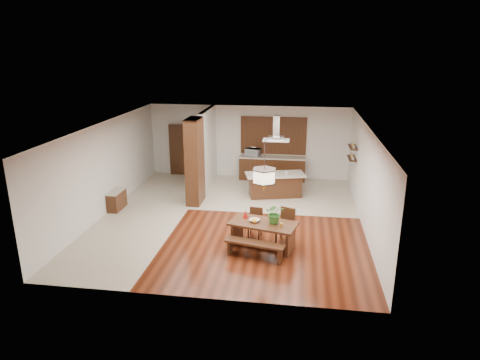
% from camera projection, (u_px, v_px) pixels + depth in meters
% --- Properties ---
extents(room_shell, '(9.00, 9.04, 2.92)m').
position_uv_depth(room_shell, '(230.00, 154.00, 12.75)').
color(room_shell, '#3E170B').
rests_on(room_shell, ground).
extents(tile_hallway, '(2.50, 9.00, 0.01)m').
position_uv_depth(tile_hallway, '(146.00, 213.00, 13.74)').
color(tile_hallway, beige).
rests_on(tile_hallway, ground).
extents(tile_kitchen, '(5.50, 4.00, 0.01)m').
position_uv_depth(tile_kitchen, '(276.00, 193.00, 15.56)').
color(tile_kitchen, beige).
rests_on(tile_kitchen, ground).
extents(soffit_band, '(8.00, 9.00, 0.02)m').
position_uv_depth(soffit_band, '(230.00, 126.00, 12.51)').
color(soffit_band, '#401B10').
rests_on(soffit_band, room_shell).
extents(partition_pier, '(0.45, 1.00, 2.90)m').
position_uv_depth(partition_pier, '(195.00, 161.00, 14.26)').
color(partition_pier, black).
rests_on(partition_pier, ground).
extents(partition_stub, '(0.18, 2.40, 2.90)m').
position_uv_depth(partition_stub, '(208.00, 147.00, 16.24)').
color(partition_stub, silver).
rests_on(partition_stub, ground).
extents(hallway_console, '(0.37, 0.88, 0.63)m').
position_uv_depth(hallway_console, '(117.00, 200.00, 13.98)').
color(hallway_console, black).
rests_on(hallway_console, ground).
extents(hallway_doorway, '(1.10, 0.20, 2.10)m').
position_uv_depth(hallway_doorway, '(183.00, 150.00, 17.58)').
color(hallway_doorway, black).
rests_on(hallway_doorway, ground).
extents(rear_counter, '(2.60, 0.62, 0.95)m').
position_uv_depth(rear_counter, '(272.00, 168.00, 17.06)').
color(rear_counter, black).
rests_on(rear_counter, ground).
extents(kitchen_window, '(2.60, 0.08, 1.50)m').
position_uv_depth(kitchen_window, '(273.00, 135.00, 16.92)').
color(kitchen_window, '#9C602E').
rests_on(kitchen_window, room_shell).
extents(shelf_lower, '(0.26, 0.90, 0.04)m').
position_uv_depth(shelf_lower, '(352.00, 158.00, 14.88)').
color(shelf_lower, black).
rests_on(shelf_lower, room_shell).
extents(shelf_upper, '(0.26, 0.90, 0.04)m').
position_uv_depth(shelf_upper, '(353.00, 147.00, 14.76)').
color(shelf_upper, black).
rests_on(shelf_upper, room_shell).
extents(dining_table, '(1.89, 1.27, 0.72)m').
position_uv_depth(dining_table, '(263.00, 229.00, 11.23)').
color(dining_table, black).
rests_on(dining_table, ground).
extents(dining_bench, '(1.56, 0.67, 0.43)m').
position_uv_depth(dining_bench, '(255.00, 250.00, 10.78)').
color(dining_bench, black).
rests_on(dining_bench, ground).
extents(dining_chair_left, '(0.41, 0.41, 0.84)m').
position_uv_depth(dining_chair_left, '(255.00, 223.00, 11.89)').
color(dining_chair_left, black).
rests_on(dining_chair_left, ground).
extents(dining_chair_right, '(0.55, 0.55, 0.96)m').
position_uv_depth(dining_chair_right, '(285.00, 226.00, 11.55)').
color(dining_chair_right, black).
rests_on(dining_chair_right, ground).
extents(pendant_lantern, '(0.64, 0.64, 1.31)m').
position_uv_depth(pendant_lantern, '(264.00, 166.00, 10.72)').
color(pendant_lantern, beige).
rests_on(pendant_lantern, room_shell).
extents(foliage_plant, '(0.54, 0.49, 0.55)m').
position_uv_depth(foliage_plant, '(275.00, 213.00, 11.07)').
color(foliage_plant, '#306722').
rests_on(foliage_plant, dining_table).
extents(fruit_bowl, '(0.33, 0.33, 0.07)m').
position_uv_depth(fruit_bowl, '(254.00, 220.00, 11.23)').
color(fruit_bowl, '#BDB3A6').
rests_on(fruit_bowl, dining_table).
extents(napkin_cone, '(0.17, 0.17, 0.22)m').
position_uv_depth(napkin_cone, '(245.00, 214.00, 11.45)').
color(napkin_cone, '#A0110B').
rests_on(napkin_cone, dining_table).
extents(gold_ornament, '(0.09, 0.09, 0.10)m').
position_uv_depth(gold_ornament, '(281.00, 225.00, 10.89)').
color(gold_ornament, gold).
rests_on(gold_ornament, dining_table).
extents(kitchen_island, '(2.21, 1.38, 0.85)m').
position_uv_depth(kitchen_island, '(275.00, 185.00, 15.14)').
color(kitchen_island, black).
rests_on(kitchen_island, ground).
extents(range_hood, '(0.90, 0.55, 0.87)m').
position_uv_depth(range_hood, '(276.00, 128.00, 14.53)').
color(range_hood, silver).
rests_on(range_hood, room_shell).
extents(island_cup, '(0.13, 0.13, 0.10)m').
position_uv_depth(island_cup, '(286.00, 173.00, 14.89)').
color(island_cup, silver).
rests_on(island_cup, kitchen_island).
extents(microwave, '(0.65, 0.52, 0.31)m').
position_uv_depth(microwave, '(253.00, 152.00, 16.95)').
color(microwave, silver).
rests_on(microwave, rear_counter).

